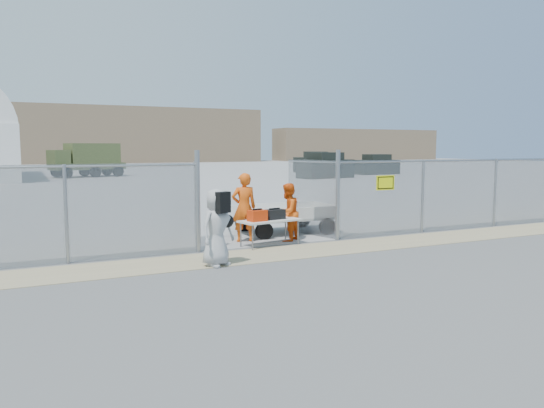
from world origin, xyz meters
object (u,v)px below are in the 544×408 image
security_worker_right (288,212)px  utility_trailer (285,218)px  security_worker_left (244,208)px  visitor (217,228)px  folding_table (270,233)px

security_worker_right → utility_trailer: bearing=-147.2°
security_worker_left → visitor: 2.98m
security_worker_left → visitor: (-1.65, -2.48, -0.10)m
security_worker_left → security_worker_right: 1.21m
security_worker_right → visitor: size_ratio=0.94×
security_worker_left → security_worker_right: size_ratio=1.18×
folding_table → security_worker_left: 1.10m
folding_table → visitor: 2.65m
folding_table → utility_trailer: bearing=42.1°
visitor → folding_table: bearing=14.9°
security_worker_right → utility_trailer: 1.39m
security_worker_right → utility_trailer: (0.53, 1.24, -0.35)m
security_worker_left → utility_trailer: size_ratio=0.51×
security_worker_left → utility_trailer: bearing=-144.5°
folding_table → security_worker_right: security_worker_right is taller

